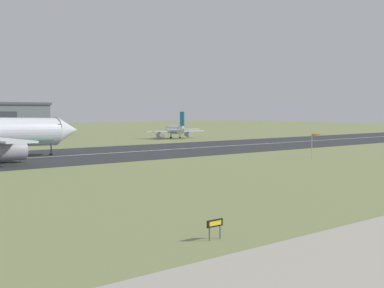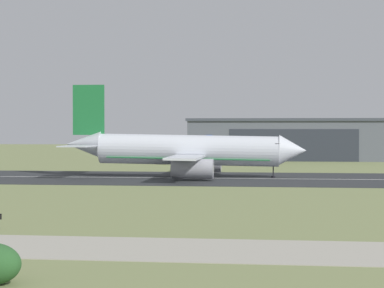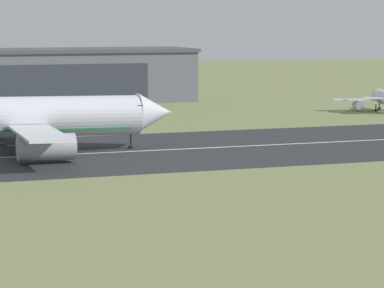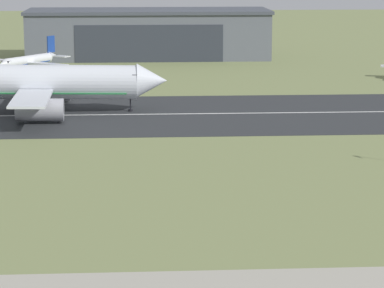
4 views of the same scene
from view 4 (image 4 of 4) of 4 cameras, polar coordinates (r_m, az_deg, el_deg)
The scene contains 6 objects.
ground_plane at distance 106.71m, azimuth -9.95°, elevation -4.11°, with size 740.16×740.16×0.00m, color #7A8451.
runway_strip at distance 167.45m, azimuth -7.66°, elevation 1.80°, with size 500.16×42.47×0.06m, color #2B2D30.
runway_centreline at distance 167.44m, azimuth -7.66°, elevation 1.81°, with size 450.15×0.70×0.01m, color silver.
hangar_building at distance 257.82m, azimuth -2.75°, elevation 6.93°, with size 67.87×23.46×13.54m.
airplane_landing at distance 170.32m, azimuth -10.08°, elevation 3.79°, with size 51.58×44.84×19.75m.
airplane_parked_centre at distance 229.68m, azimuth -10.20°, elevation 5.15°, with size 21.39×20.25×8.39m.
Camera 4 is at (12.03, -39.44, 29.14)m, focal length 85.00 mm.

